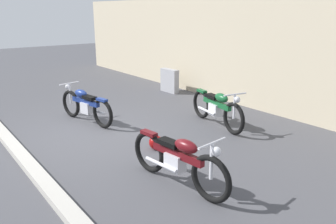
{
  "coord_description": "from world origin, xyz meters",
  "views": [
    {
      "loc": [
        6.79,
        -3.02,
        2.68
      ],
      "look_at": [
        1.16,
        1.27,
        0.55
      ],
      "focal_mm": 36.42,
      "sensor_mm": 36.0,
      "label": 1
    }
  ],
  "objects_px": {
    "motorcycle_blue": "(85,105)",
    "motorcycle_green": "(217,108)",
    "stone_marker": "(170,81)",
    "helmet": "(156,142)",
    "motorcycle_maroon": "(178,160)"
  },
  "relations": [
    {
      "from": "motorcycle_blue",
      "to": "motorcycle_green",
      "type": "bearing_deg",
      "value": -143.28
    },
    {
      "from": "stone_marker",
      "to": "helmet",
      "type": "xyz_separation_m",
      "value": [
        3.77,
        -3.24,
        -0.25
      ]
    },
    {
      "from": "stone_marker",
      "to": "helmet",
      "type": "height_order",
      "value": "stone_marker"
    },
    {
      "from": "helmet",
      "to": "motorcycle_maroon",
      "type": "distance_m",
      "value": 1.56
    },
    {
      "from": "motorcycle_blue",
      "to": "helmet",
      "type": "bearing_deg",
      "value": 177.77
    },
    {
      "from": "stone_marker",
      "to": "motorcycle_maroon",
      "type": "xyz_separation_m",
      "value": [
        5.19,
        -3.82,
        0.06
      ]
    },
    {
      "from": "stone_marker",
      "to": "helmet",
      "type": "distance_m",
      "value": 4.97
    },
    {
      "from": "motorcycle_maroon",
      "to": "stone_marker",
      "type": "bearing_deg",
      "value": 137.05
    },
    {
      "from": "stone_marker",
      "to": "motorcycle_green",
      "type": "distance_m",
      "value": 3.68
    },
    {
      "from": "motorcycle_maroon",
      "to": "motorcycle_blue",
      "type": "xyz_separation_m",
      "value": [
        -3.88,
        0.21,
        -0.01
      ]
    },
    {
      "from": "motorcycle_green",
      "to": "motorcycle_blue",
      "type": "height_order",
      "value": "motorcycle_green"
    },
    {
      "from": "helmet",
      "to": "motorcycle_blue",
      "type": "distance_m",
      "value": 2.51
    },
    {
      "from": "helmet",
      "to": "motorcycle_green",
      "type": "relative_size",
      "value": 0.14
    },
    {
      "from": "helmet",
      "to": "motorcycle_maroon",
      "type": "relative_size",
      "value": 0.14
    },
    {
      "from": "helmet",
      "to": "motorcycle_maroon",
      "type": "bearing_deg",
      "value": -22.31
    }
  ]
}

